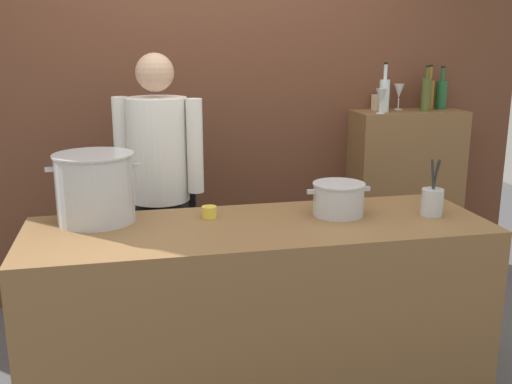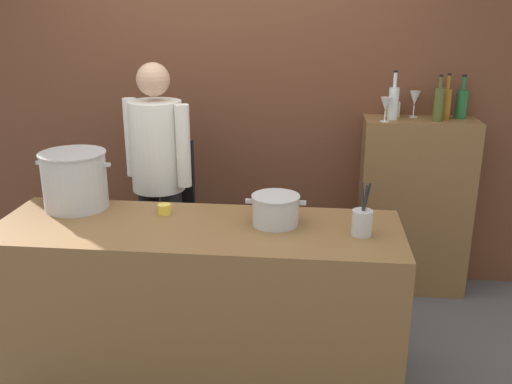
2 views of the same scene
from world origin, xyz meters
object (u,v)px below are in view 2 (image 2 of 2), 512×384
object	(u,v)px
wine_bottle_clear	(394,102)
stockpot_large	(75,180)
utensil_crock	(362,222)
chef	(159,171)
wine_glass_tall	(415,99)
wine_bottle_olive	(439,103)
spice_tin_cream	(393,109)
wine_glass_wide	(386,105)
stockpot_small	(276,210)
butter_jar	(164,209)
wine_bottle_green	(462,103)
wine_bottle_amber	(447,103)

from	to	relation	value
wine_bottle_clear	stockpot_large	bearing A→B (deg)	-152.50
utensil_crock	chef	bearing A→B (deg)	147.50
wine_bottle_clear	wine_glass_tall	size ratio (longest dim) A/B	1.83
wine_glass_tall	wine_bottle_olive	bearing A→B (deg)	-43.28
wine_glass_tall	spice_tin_cream	world-z (taller)	wine_glass_tall
chef	wine_glass_wide	world-z (taller)	chef
stockpot_small	spice_tin_cream	xyz separation A→B (m)	(0.72, 1.20, 0.33)
chef	stockpot_large	world-z (taller)	chef
wine_bottle_olive	wine_glass_wide	xyz separation A→B (m)	(-0.35, -0.06, -0.01)
stockpot_small	butter_jar	world-z (taller)	stockpot_small
utensil_crock	wine_glass_wide	world-z (taller)	wine_glass_wide
wine_bottle_olive	spice_tin_cream	world-z (taller)	wine_bottle_olive
butter_jar	wine_glass_wide	distance (m)	1.63
stockpot_large	wine_glass_tall	world-z (taller)	wine_glass_tall
wine_bottle_clear	spice_tin_cream	bearing A→B (deg)	82.83
wine_bottle_olive	wine_bottle_green	size ratio (longest dim) A/B	1.04
butter_jar	wine_bottle_olive	distance (m)	1.95
stockpot_small	wine_glass_wide	size ratio (longest dim) A/B	1.96
stockpot_small	spice_tin_cream	world-z (taller)	spice_tin_cream
wine_glass_tall	spice_tin_cream	distance (m)	0.16
wine_bottle_clear	wine_bottle_green	size ratio (longest dim) A/B	1.11
stockpot_large	wine_bottle_clear	size ratio (longest dim) A/B	1.31
wine_bottle_amber	spice_tin_cream	size ratio (longest dim) A/B	2.92
spice_tin_cream	stockpot_small	bearing A→B (deg)	-120.92
wine_bottle_amber	wine_bottle_green	world-z (taller)	wine_bottle_amber
butter_jar	wine_bottle_clear	bearing A→B (deg)	37.43
stockpot_large	wine_glass_wide	distance (m)	2.02
stockpot_large	butter_jar	bearing A→B (deg)	-5.81
wine_bottle_clear	spice_tin_cream	world-z (taller)	wine_bottle_clear
wine_bottle_green	spice_tin_cream	world-z (taller)	wine_bottle_green
utensil_crock	wine_bottle_clear	size ratio (longest dim) A/B	0.85
chef	spice_tin_cream	world-z (taller)	chef
butter_jar	spice_tin_cream	size ratio (longest dim) A/B	0.69
stockpot_large	wine_bottle_amber	bearing A→B (deg)	24.72
butter_jar	wine_bottle_green	xyz separation A→B (m)	(1.79, 1.10, 0.43)
chef	wine_bottle_clear	size ratio (longest dim) A/B	5.11
spice_tin_cream	wine_glass_tall	bearing A→B (deg)	-0.28
utensil_crock	wine_bottle_clear	xyz separation A→B (m)	(0.27, 1.20, 0.40)
wine_bottle_clear	butter_jar	bearing A→B (deg)	-142.57
wine_glass_tall	wine_bottle_clear	bearing A→B (deg)	-146.61
wine_bottle_clear	stockpot_small	bearing A→B (deg)	-122.74
stockpot_large	wine_glass_tall	bearing A→B (deg)	27.98
chef	wine_bottle_olive	size ratio (longest dim) A/B	5.46
stockpot_small	chef	bearing A→B (deg)	139.44
utensil_crock	wine_glass_wide	xyz separation A→B (m)	(0.21, 1.12, 0.40)
utensil_crock	spice_tin_cream	world-z (taller)	spice_tin_cream
chef	spice_tin_cream	size ratio (longest dim) A/B	15.92
wine_bottle_clear	wine_bottle_amber	bearing A→B (deg)	8.50
utensil_crock	stockpot_small	bearing A→B (deg)	166.98
wine_bottle_green	spice_tin_cream	distance (m)	0.45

